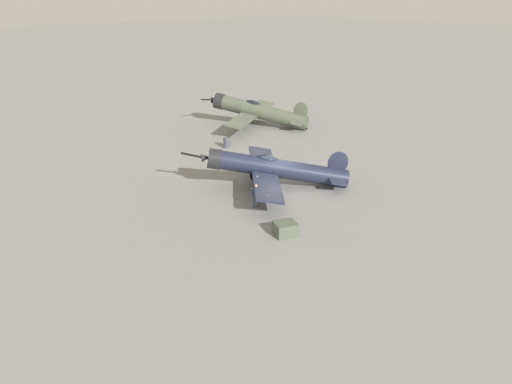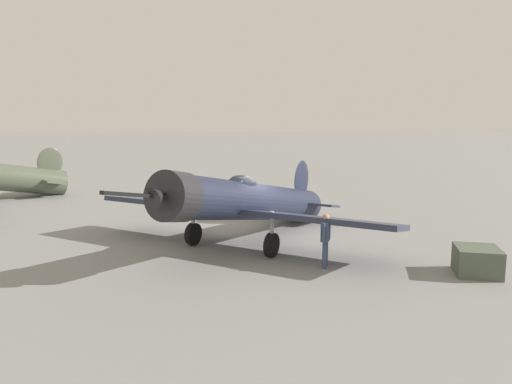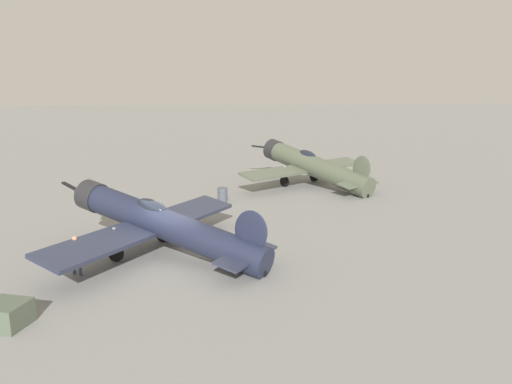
# 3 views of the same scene
# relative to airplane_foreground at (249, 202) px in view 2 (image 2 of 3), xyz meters

# --- Properties ---
(ground_plane) EXTENTS (400.00, 400.00, 0.00)m
(ground_plane) POSITION_rel_airplane_foreground_xyz_m (-0.32, -0.41, -1.49)
(ground_plane) COLOR gray
(airplane_foreground) EXTENTS (9.94, 10.06, 3.16)m
(airplane_foreground) POSITION_rel_airplane_foreground_xyz_m (0.00, 0.00, 0.00)
(airplane_foreground) COLOR #1E2338
(airplane_foreground) RESTS_ON ground_plane
(ground_crew_mechanic) EXTENTS (0.40, 0.58, 1.64)m
(ground_crew_mechanic) POSITION_rel_airplane_foreground_xyz_m (-1.85, 3.29, -0.50)
(ground_crew_mechanic) COLOR #384766
(ground_crew_mechanic) RESTS_ON ground_plane
(equipment_crate) EXTENTS (1.57, 1.61, 0.79)m
(equipment_crate) POSITION_rel_airplane_foreground_xyz_m (-5.98, 4.61, -1.10)
(equipment_crate) COLOR #4C5647
(equipment_crate) RESTS_ON ground_plane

